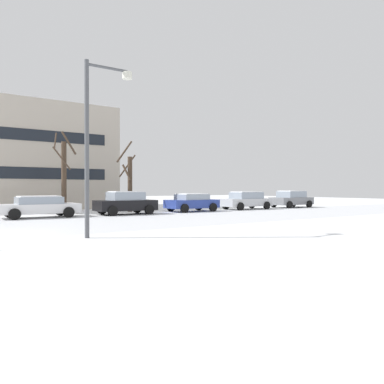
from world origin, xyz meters
TOP-DOWN VIEW (x-y plane):
  - street_lamp at (3.37, -2.11)m, footprint 1.79×0.36m
  - parked_car_white at (3.48, 8.41)m, footprint 4.58×2.19m
  - parked_car_black at (8.91, 8.15)m, footprint 4.02×2.15m
  - parked_car_blue at (14.34, 8.28)m, footprint 3.97×2.16m
  - parked_car_silver at (19.76, 8.23)m, footprint 4.55×2.07m
  - parked_car_gray at (25.19, 8.18)m, footprint 4.13×2.12m
  - tree_far_mid at (10.29, 10.69)m, footprint 1.61×1.47m
  - tree_far_right at (5.56, 10.87)m, footprint 1.62×1.58m
  - building_far_left at (4.53, 20.38)m, footprint 13.91×9.91m

SIDE VIEW (x-z plane):
  - parked_car_white at x=3.48m, z-range 0.03..1.33m
  - parked_car_blue at x=14.34m, z-range 0.03..1.39m
  - parked_car_silver at x=19.76m, z-range 0.01..1.50m
  - parked_car_gray at x=25.19m, z-range 0.01..1.54m
  - parked_car_black at x=8.91m, z-range 0.01..1.56m
  - tree_far_mid at x=10.29m, z-range -0.36..5.06m
  - tree_far_right at x=5.56m, z-range -0.13..5.51m
  - street_lamp at x=3.37m, z-range 0.66..6.94m
  - building_far_left at x=4.53m, z-range 0.00..8.88m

